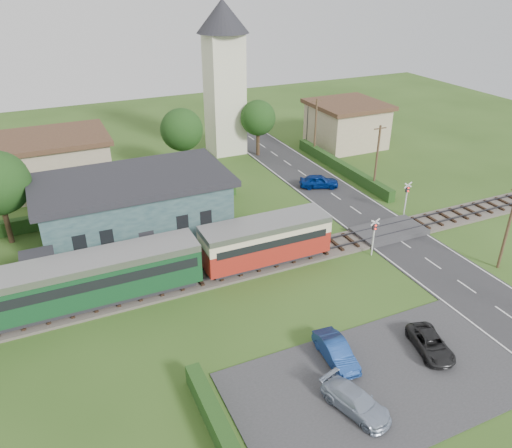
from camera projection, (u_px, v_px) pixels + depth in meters
name	position (u px, v px, depth m)	size (l,w,h in m)	color
ground	(299.00, 270.00, 38.26)	(120.00, 120.00, 0.00)	#2D4C19
railway_track	(287.00, 257.00, 39.82)	(76.00, 3.20, 0.49)	#4C443D
road	(404.00, 243.00, 41.93)	(6.00, 70.00, 0.05)	#28282B
car_park	(380.00, 382.00, 28.01)	(17.00, 9.00, 0.08)	#333335
crossing_deck	(389.00, 231.00, 43.45)	(6.20, 3.40, 0.45)	#333335
platform	(154.00, 264.00, 38.67)	(30.00, 3.00, 0.45)	gray
equipment_hut	(40.00, 271.00, 35.02)	(2.30, 2.30, 2.55)	beige
station_building	(134.00, 206.00, 42.21)	(16.00, 9.00, 5.30)	#234348
train	(30.00, 292.00, 31.97)	(43.20, 2.90, 3.40)	#232328
church_tower	(224.00, 67.00, 57.96)	(6.00, 6.00, 17.60)	beige
house_west	(56.00, 161.00, 51.62)	(10.80, 8.80, 5.50)	tan
house_east	(346.00, 124.00, 63.69)	(8.80, 8.80, 5.50)	tan
hedge_carpark	(221.00, 433.00, 24.25)	(0.80, 9.00, 1.20)	#193814
hedge_roadside	(341.00, 167.00, 56.12)	(0.80, 18.00, 1.20)	#193814
hedge_station	(126.00, 207.00, 46.78)	(22.00, 0.80, 1.30)	#193814
tree_b	(182.00, 130.00, 53.76)	(4.60, 4.60, 7.34)	#332316
tree_c	(258.00, 118.00, 59.22)	(4.20, 4.20, 6.78)	#332316
utility_pole_b	(508.00, 226.00, 36.97)	(1.40, 0.22, 7.00)	#473321
utility_pole_c	(377.00, 158.00, 49.88)	(1.40, 0.22, 7.00)	#473321
utility_pole_d	(316.00, 127.00, 59.56)	(1.40, 0.22, 7.00)	#473321
crossing_signal_near	(374.00, 232.00, 39.30)	(0.84, 0.28, 3.28)	silver
crossing_signal_far	(407.00, 194.00, 45.82)	(0.84, 0.28, 3.28)	silver
streetlamp_east	(308.00, 119.00, 64.53)	(0.30, 0.30, 5.15)	#3F3F47
car_on_road	(319.00, 181.00, 52.11)	(1.62, 4.02, 1.37)	navy
car_park_blue	(336.00, 351.00, 29.22)	(1.34, 3.85, 1.27)	navy
car_park_silver	(356.00, 401.00, 25.94)	(1.64, 4.02, 1.17)	#9BA8BD
car_park_dark	(431.00, 344.00, 29.96)	(1.74, 3.77, 1.05)	black
pedestrian_near	(242.00, 235.00, 40.76)	(0.57, 0.37, 1.56)	gray
pedestrian_far	(62.00, 275.00, 35.52)	(0.75, 0.58, 1.54)	gray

